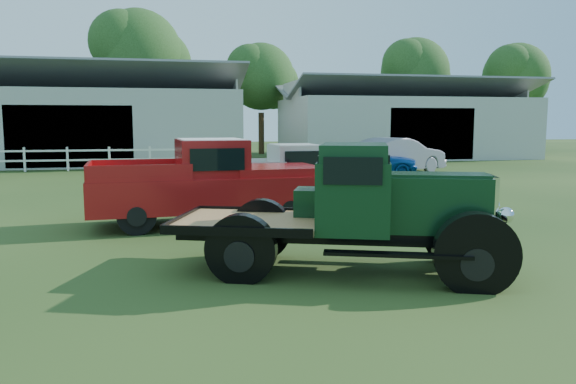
{
  "coord_description": "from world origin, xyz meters",
  "views": [
    {
      "loc": [
        -2.16,
        -9.69,
        2.45
      ],
      "look_at": [
        0.2,
        1.2,
        1.05
      ],
      "focal_mm": 35.0,
      "sensor_mm": 36.0,
      "label": 1
    }
  ],
  "objects": [
    {
      "name": "shed_left",
      "position": [
        -7.0,
        26.0,
        2.8
      ],
      "size": [
        18.8,
        10.2,
        5.6
      ],
      "primitive_type": null,
      "color": "#9C9E93",
      "rests_on": "ground"
    },
    {
      "name": "vintage_flatbed",
      "position": [
        0.69,
        -1.1,
        1.05
      ],
      "size": [
        5.69,
        3.8,
        2.1
      ],
      "primitive_type": null,
      "rotation": [
        0.0,
        0.0,
        -0.35
      ],
      "color": "#10331B",
      "rests_on": "ground"
    },
    {
      "name": "tree_c",
      "position": [
        5.0,
        33.0,
        4.5
      ],
      "size": [
        5.4,
        5.4,
        9.0
      ],
      "primitive_type": null,
      "color": "#1A3812",
      "rests_on": "ground"
    },
    {
      "name": "misc_car_blue",
      "position": [
        6.72,
        14.25,
        0.75
      ],
      "size": [
        4.67,
        2.69,
        1.5
      ],
      "primitive_type": "imported",
      "rotation": [
        0.0,
        0.0,
        1.35
      ],
      "color": "navy",
      "rests_on": "ground"
    },
    {
      "name": "ground",
      "position": [
        0.0,
        0.0,
        0.0
      ],
      "size": [
        120.0,
        120.0,
        0.0
      ],
      "primitive_type": "plane",
      "color": "#1F3813"
    },
    {
      "name": "tree_b",
      "position": [
        -4.0,
        34.0,
        5.75
      ],
      "size": [
        6.9,
        6.9,
        11.5
      ],
      "primitive_type": null,
      "color": "#1A3812",
      "rests_on": "ground"
    },
    {
      "name": "red_pickup",
      "position": [
        -1.23,
        3.77,
        1.03
      ],
      "size": [
        5.81,
        2.57,
        2.07
      ],
      "primitive_type": null,
      "rotation": [
        0.0,
        0.0,
        0.07
      ],
      "color": "#A51415",
      "rests_on": "ground"
    },
    {
      "name": "fence_rail",
      "position": [
        -8.0,
        20.0,
        0.6
      ],
      "size": [
        14.2,
        0.16,
        1.2
      ],
      "primitive_type": null,
      "color": "white",
      "rests_on": "ground"
    },
    {
      "name": "tree_e",
      "position": [
        26.0,
        32.0,
        4.75
      ],
      "size": [
        5.7,
        5.7,
        9.5
      ],
      "primitive_type": null,
      "color": "#1A3812",
      "rests_on": "ground"
    },
    {
      "name": "misc_car_grey",
      "position": [
        8.53,
        15.24,
        0.85
      ],
      "size": [
        5.45,
        3.72,
        1.7
      ],
      "primitive_type": "imported",
      "rotation": [
        0.0,
        0.0,
        1.98
      ],
      "color": "slate",
      "rests_on": "ground"
    },
    {
      "name": "shed_right",
      "position": [
        14.0,
        27.0,
        2.6
      ],
      "size": [
        16.8,
        9.2,
        5.2
      ],
      "primitive_type": null,
      "color": "#9C9E93",
      "rests_on": "ground"
    },
    {
      "name": "white_pickup",
      "position": [
        1.44,
        6.4,
        0.88
      ],
      "size": [
        4.87,
        2.11,
        1.76
      ],
      "primitive_type": null,
      "rotation": [
        0.0,
        0.0,
        0.05
      ],
      "color": "#BABAB2",
      "rests_on": "ground"
    },
    {
      "name": "tree_d",
      "position": [
        18.0,
        34.0,
        5.0
      ],
      "size": [
        6.0,
        6.0,
        10.0
      ],
      "primitive_type": null,
      "color": "#1A3812",
      "rests_on": "ground"
    }
  ]
}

